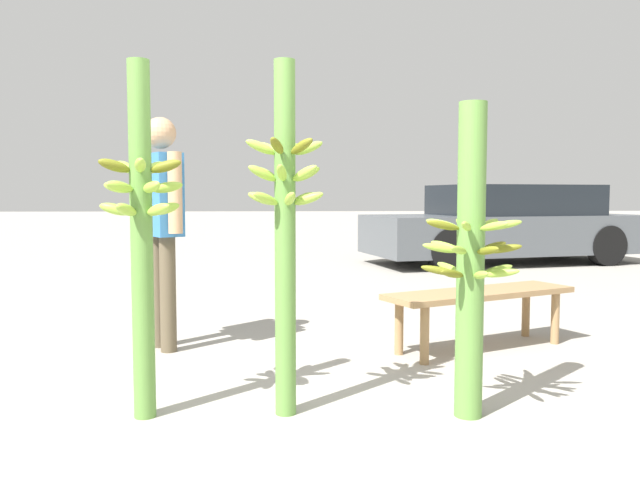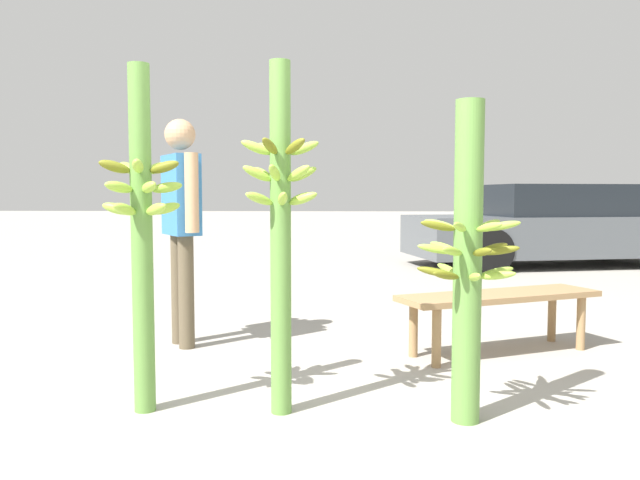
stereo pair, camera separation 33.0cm
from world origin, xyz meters
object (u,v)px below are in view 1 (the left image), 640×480
Objects in this scene: banana_stalk_center at (285,225)px; vendor_person at (162,211)px; market_bench at (480,299)px; banana_stalk_left at (142,229)px; banana_stalk_right at (470,260)px; parked_car at (506,225)px.

vendor_person is at bearing 122.46° from banana_stalk_center.
vendor_person is at bearing 152.06° from market_bench.
market_bench is at bearing -125.06° from vendor_person.
market_bench is (2.07, 1.26, -0.57)m from banana_stalk_left.
banana_stalk_left is at bearing 177.36° from banana_stalk_right.
banana_stalk_right is 2.30m from vendor_person.
vendor_person is 7.00m from parked_car.
banana_stalk_left is 8.01m from parked_car.
banana_stalk_left is 1.39m from vendor_person.
banana_stalk_center is at bearing -179.61° from vendor_person.
banana_stalk_center is 1.62m from vendor_person.
banana_stalk_right is 7.36m from parked_car.
parked_car is (4.40, 5.43, -0.37)m from vendor_person.
vendor_person is (-0.87, 1.37, 0.03)m from banana_stalk_center.
banana_stalk_center reaches higher than parked_car.
banana_stalk_right is at bearing -161.31° from vendor_person.
vendor_person is 2.34m from market_bench.
banana_stalk_right reaches higher than market_bench.
banana_stalk_left is 0.38× the size of parked_car.
banana_stalk_left is 2.49m from market_bench.
banana_stalk_right is (1.60, -0.07, -0.15)m from banana_stalk_left.
market_bench is (0.47, 1.33, -0.42)m from banana_stalk_right.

